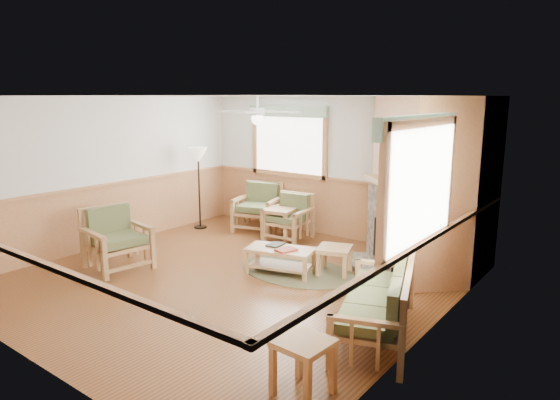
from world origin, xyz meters
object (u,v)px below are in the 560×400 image
Objects in this scene: armchair_back_right at (288,217)px; armchair_left at (117,239)px; footstool at (334,260)px; floor_lamp_right at (394,242)px; sofa at (376,300)px; end_table_sofa at (303,367)px; floor_lamp_left at (199,188)px; end_table_chairs at (280,224)px; coffee_table at (280,261)px; armchair_back_left at (258,207)px.

armchair_left is (-1.15, -2.99, 0.06)m from armchair_back_right.
floor_lamp_right is (1.17, -0.46, 0.61)m from footstool.
armchair_back_right is 0.89× the size of armchair_left.
floor_lamp_right is at bearing -33.47° from armchair_back_right.
sofa is at bearing -75.22° from armchair_left.
end_table_sofa is at bearing -63.78° from footstool.
end_table_chairs is at bearing 10.85° from floor_lamp_left.
armchair_left is at bearing -109.59° from end_table_chairs.
sofa is at bearing 90.00° from end_table_sofa.
floor_lamp_left is at bearing 26.69° from armchair_left.
coffee_table is 1.93m from end_table_chairs.
footstool is (0.67, 0.50, 0.01)m from coffee_table.
end_table_chairs is (0.79, -0.29, -0.18)m from armchair_back_left.
end_table_sofa is at bearing -64.43° from coffee_table.
floor_lamp_left is (-5.10, 3.59, 0.58)m from end_table_sofa.
armchair_back_right is 0.51× the size of floor_lamp_left.
sofa is 1.09× the size of floor_lamp_left.
floor_lamp_left is at bearing 142.97° from coffee_table.
armchair_back_left is 1.77× the size of end_table_sofa.
coffee_table is 0.62× the size of floor_lamp_right.
footstool is at bearing -10.45° from floor_lamp_left.
floor_lamp_left reaches higher than footstool.
floor_lamp_right is at bearing -26.19° from end_table_chairs.
armchair_back_right is 2.04m from floor_lamp_left.
sofa is 1.46m from end_table_sofa.
end_table_chairs is at bearing 153.81° from floor_lamp_right.
coffee_table is at bearing -21.48° from floor_lamp_left.
footstool reaches higher than coffee_table.
armchair_back_right is 1.45× the size of end_table_chairs.
footstool is at bearing -29.06° from end_table_chairs.
sofa is 1.80× the size of coffee_table.
armchair_back_right is 2.07m from footstool.
coffee_table is at bearing -142.97° from footstool.
armchair_left is 2.69m from floor_lamp_left.
end_table_chairs is at bearing -145.20° from armchair_back_right.
sofa is 1.12× the size of floor_lamp_right.
armchair_back_left reaches higher than end_table_chairs.
sofa is 4.33m from armchair_left.
armchair_back_right is 1.60× the size of end_table_sofa.
floor_lamp_right is at bearing -13.18° from floor_lamp_left.
armchair_left is at bearing -160.76° from floor_lamp_right.
end_table_sofa is at bearing -56.74° from armchair_back_right.
end_table_sofa is 0.32× the size of floor_lamp_right.
end_table_sofa is (4.07, -4.23, -0.21)m from armchair_back_left.
floor_lamp_right is at bearing 175.13° from sofa.
armchair_left is 4.29m from floor_lamp_right.
floor_lamp_left is at bearing -169.15° from end_table_chairs.
floor_lamp_right is at bearing -61.40° from armchair_left.
sofa is 5.54m from floor_lamp_left.
armchair_back_right is 1.95m from coffee_table.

